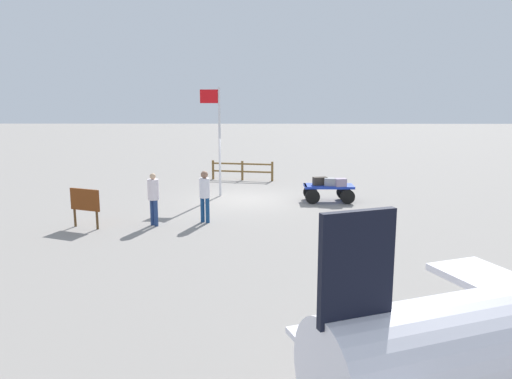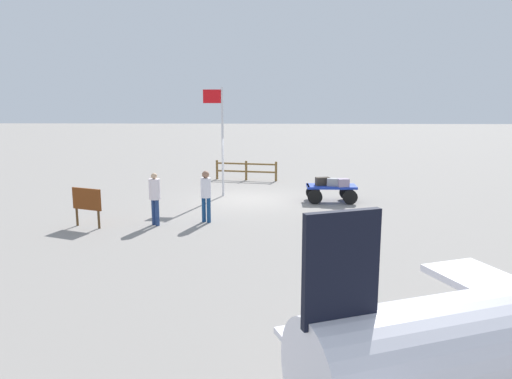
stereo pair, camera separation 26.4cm
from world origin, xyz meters
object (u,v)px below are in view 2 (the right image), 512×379
object	(u,v)px
suitcase_tan	(334,182)
flagpole	(220,133)
signboard	(87,202)
luggage_cart	(331,190)
worker_lead	(206,192)
suitcase_navy	(323,181)
worker_trailing	(155,194)
suitcase_grey	(343,183)

from	to	relation	value
suitcase_tan	flagpole	size ratio (longest dim) A/B	0.13
flagpole	signboard	world-z (taller)	flagpole
luggage_cart	suitcase_tan	xyz separation A→B (m)	(-0.09, 0.18, 0.37)
flagpole	worker_lead	bearing A→B (deg)	89.35
luggage_cart	suitcase_navy	bearing A→B (deg)	-1.31
worker_trailing	flagpole	world-z (taller)	flagpole
worker_trailing	worker_lead	bearing A→B (deg)	-164.86
suitcase_grey	flagpole	size ratio (longest dim) A/B	0.11
signboard	luggage_cart	bearing A→B (deg)	-153.41
worker_lead	luggage_cart	bearing A→B (deg)	-143.22
suitcase_tan	suitcase_grey	xyz separation A→B (m)	(-0.36, 0.12, 0.00)
suitcase_navy	flagpole	size ratio (longest dim) A/B	0.13
suitcase_tan	worker_lead	bearing A→B (deg)	34.81
suitcase_navy	worker_trailing	bearing A→B (deg)	33.43
suitcase_tan	worker_lead	size ratio (longest dim) A/B	0.33
suitcase_grey	signboard	size ratio (longest dim) A/B	0.38
suitcase_grey	flagpole	distance (m)	5.64
suitcase_grey	worker_lead	bearing A→B (deg)	31.96
suitcase_tan	worker_trailing	distance (m)	7.49
suitcase_tan	suitcase_grey	world-z (taller)	suitcase_grey
suitcase_navy	flagpole	distance (m)	4.85
suitcase_grey	suitcase_navy	bearing A→B (deg)	-21.04
flagpole	signboard	bearing A→B (deg)	54.28
luggage_cart	suitcase_tan	size ratio (longest dim) A/B	3.44
luggage_cart	suitcase_grey	size ratio (longest dim) A/B	4.07
suitcase_navy	worker_lead	bearing A→B (deg)	38.96
luggage_cart	flagpole	size ratio (longest dim) A/B	0.43
luggage_cart	worker_trailing	distance (m)	7.53
luggage_cart	worker_lead	world-z (taller)	worker_lead
suitcase_tan	suitcase_grey	bearing A→B (deg)	162.04
suitcase_grey	worker_trailing	distance (m)	7.75
luggage_cart	suitcase_tan	bearing A→B (deg)	116.72
worker_lead	worker_trailing	xyz separation A→B (m)	(1.66, 0.45, 0.00)
suitcase_navy	worker_trailing	xyz separation A→B (m)	(6.02, 3.98, 0.21)
suitcase_navy	suitcase_grey	xyz separation A→B (m)	(-0.80, 0.31, -0.00)
flagpole	signboard	distance (m)	6.96
suitcase_navy	suitcase_tan	distance (m)	0.48
suitcase_grey	luggage_cart	bearing A→B (deg)	-33.46
luggage_cart	flagpole	xyz separation A→B (m)	(4.65, -1.15, 2.28)
suitcase_grey	signboard	distance (m)	9.86
suitcase_navy	worker_trailing	world-z (taller)	worker_trailing
worker_lead	signboard	xyz separation A→B (m)	(3.86, 0.77, -0.20)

